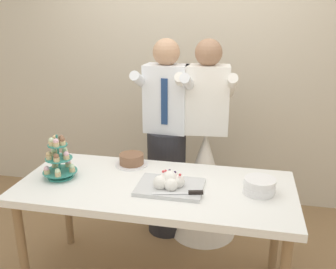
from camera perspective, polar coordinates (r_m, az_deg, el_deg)
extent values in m
cube|color=beige|center=(3.64, 3.47, 12.02)|extent=(5.20, 0.10, 2.90)
cube|color=white|center=(2.47, -1.98, -8.16)|extent=(1.80, 0.80, 0.05)
cylinder|color=olive|center=(2.72, -21.38, -16.28)|extent=(0.06, 0.06, 0.72)
cylinder|color=olive|center=(3.19, -15.14, -10.21)|extent=(0.06, 0.06, 0.72)
cylinder|color=olive|center=(2.89, 16.18, -13.46)|extent=(0.06, 0.06, 0.72)
cylinder|color=teal|center=(2.66, -16.10, -6.19)|extent=(0.17, 0.17, 0.01)
cylinder|color=teal|center=(2.60, -16.38, -3.26)|extent=(0.01, 0.01, 0.31)
cylinder|color=teal|center=(2.64, -16.18, -5.42)|extent=(0.23, 0.23, 0.01)
cylinder|color=#D1B784|center=(2.60, -14.45, -5.24)|extent=(0.04, 0.04, 0.03)
sphere|color=beige|center=(2.60, -14.50, -4.75)|extent=(0.04, 0.04, 0.04)
cylinder|color=#D1B784|center=(2.70, -15.00, -4.44)|extent=(0.04, 0.04, 0.03)
sphere|color=#EAB7C6|center=(2.69, -15.04, -3.97)|extent=(0.04, 0.04, 0.04)
cylinder|color=#D1B784|center=(2.71, -16.91, -4.48)|extent=(0.04, 0.04, 0.03)
sphere|color=#EAB7C6|center=(2.70, -16.95, -4.01)|extent=(0.04, 0.04, 0.04)
cylinder|color=#D1B784|center=(2.62, -18.03, -5.45)|extent=(0.04, 0.04, 0.03)
sphere|color=#EAB7C6|center=(2.61, -18.08, -4.97)|extent=(0.04, 0.04, 0.04)
cylinder|color=#D1B784|center=(2.56, -16.49, -5.86)|extent=(0.04, 0.04, 0.03)
sphere|color=beige|center=(2.55, -16.54, -5.37)|extent=(0.04, 0.04, 0.04)
cylinder|color=teal|center=(2.61, -16.36, -3.51)|extent=(0.18, 0.18, 0.01)
cylinder|color=#D1B784|center=(2.57, -15.28, -3.36)|extent=(0.04, 0.04, 0.03)
sphere|color=#EAB7C6|center=(2.56, -15.32, -2.86)|extent=(0.04, 0.04, 0.04)
cylinder|color=#D1B784|center=(2.64, -15.46, -2.74)|extent=(0.04, 0.04, 0.03)
sphere|color=beige|center=(2.63, -15.50, -2.26)|extent=(0.04, 0.04, 0.04)
cylinder|color=#D1B784|center=(2.65, -17.03, -2.80)|extent=(0.04, 0.04, 0.03)
sphere|color=beige|center=(2.65, -17.08, -2.31)|extent=(0.04, 0.04, 0.04)
cylinder|color=#D1B784|center=(2.60, -17.74, -3.35)|extent=(0.04, 0.04, 0.03)
sphere|color=#D6B27A|center=(2.59, -17.79, -2.86)|extent=(0.04, 0.04, 0.04)
cylinder|color=#D1B784|center=(2.55, -16.69, -3.68)|extent=(0.04, 0.04, 0.03)
sphere|color=brown|center=(2.54, -16.73, -3.18)|extent=(0.04, 0.04, 0.04)
cylinder|color=teal|center=(2.58, -16.55, -1.55)|extent=(0.13, 0.13, 0.01)
cylinder|color=#D1B784|center=(2.56, -15.82, -1.24)|extent=(0.04, 0.04, 0.03)
sphere|color=brown|center=(2.55, -15.87, -0.73)|extent=(0.04, 0.04, 0.04)
cylinder|color=#D1B784|center=(2.59, -15.98, -0.96)|extent=(0.04, 0.04, 0.03)
sphere|color=brown|center=(2.59, -16.03, -0.46)|extent=(0.04, 0.04, 0.04)
cylinder|color=#D1B784|center=(2.60, -16.85, -0.97)|extent=(0.04, 0.04, 0.03)
sphere|color=#D6B27A|center=(2.60, -16.90, -0.47)|extent=(0.04, 0.04, 0.04)
cylinder|color=#D1B784|center=(2.56, -17.38, -1.33)|extent=(0.04, 0.04, 0.03)
sphere|color=beige|center=(2.55, -17.43, -0.83)|extent=(0.04, 0.04, 0.04)
cylinder|color=#D1B784|center=(2.54, -16.73, -1.47)|extent=(0.04, 0.04, 0.03)
sphere|color=#EAB7C6|center=(2.53, -16.78, -0.96)|extent=(0.04, 0.04, 0.04)
cube|color=silver|center=(2.40, 0.33, -8.03)|extent=(0.42, 0.31, 0.02)
sphere|color=white|center=(2.37, 1.54, -7.22)|extent=(0.09, 0.09, 0.09)
sphere|color=white|center=(2.43, 0.98, -6.68)|extent=(0.08, 0.08, 0.08)
sphere|color=white|center=(2.42, -0.58, -6.81)|extent=(0.07, 0.07, 0.07)
sphere|color=white|center=(2.36, -1.19, -7.37)|extent=(0.09, 0.09, 0.09)
sphere|color=white|center=(2.33, 0.48, -7.73)|extent=(0.08, 0.08, 0.08)
sphere|color=white|center=(2.38, 0.33, -6.80)|extent=(0.11, 0.11, 0.11)
sphere|color=#DB474C|center=(2.37, -0.37, -5.61)|extent=(0.02, 0.02, 0.02)
sphere|color=#2D1938|center=(2.38, 0.26, -5.54)|extent=(0.02, 0.02, 0.02)
sphere|color=#DB474C|center=(2.36, -0.03, -6.17)|extent=(0.02, 0.02, 0.02)
sphere|color=#DB474C|center=(2.33, 1.85, -6.19)|extent=(0.02, 0.02, 0.02)
sphere|color=#DB474C|center=(2.38, -0.75, -5.69)|extent=(0.02, 0.02, 0.02)
sphere|color=#2D1938|center=(2.36, 1.07, -5.81)|extent=(0.02, 0.02, 0.02)
cube|color=silver|center=(2.29, 0.48, -9.00)|extent=(0.23, 0.07, 0.00)
cube|color=black|center=(2.29, 4.27, -8.82)|extent=(0.09, 0.05, 0.02)
cylinder|color=white|center=(2.42, 13.63, -8.57)|extent=(0.19, 0.19, 0.01)
cylinder|color=white|center=(2.42, 13.75, -8.31)|extent=(0.19, 0.19, 0.01)
cylinder|color=white|center=(2.41, 13.76, -8.12)|extent=(0.19, 0.19, 0.01)
cylinder|color=white|center=(2.40, 13.77, -7.89)|extent=(0.19, 0.19, 0.01)
cylinder|color=white|center=(2.40, 13.85, -7.61)|extent=(0.19, 0.19, 0.01)
cylinder|color=white|center=(2.40, 13.79, -7.38)|extent=(0.19, 0.19, 0.01)
cylinder|color=white|center=(2.39, 13.73, -7.13)|extent=(0.19, 0.19, 0.01)
cylinder|color=white|center=(2.38, 13.80, -6.92)|extent=(0.19, 0.19, 0.01)
cylinder|color=white|center=(2.38, 13.93, -6.73)|extent=(0.19, 0.19, 0.01)
cylinder|color=white|center=(2.77, -5.57, -4.55)|extent=(0.24, 0.24, 0.01)
cylinder|color=brown|center=(2.75, -5.60, -3.73)|extent=(0.18, 0.18, 0.07)
cylinder|color=#232328|center=(3.22, -0.22, -7.29)|extent=(0.32, 0.32, 0.92)
cube|color=white|center=(2.97, -0.24, 5.49)|extent=(0.35, 0.22, 0.54)
sphere|color=tan|center=(2.91, -0.25, 12.49)|extent=(0.21, 0.21, 0.21)
cylinder|color=white|center=(3.00, -3.63, 7.70)|extent=(0.11, 0.49, 0.28)
cylinder|color=white|center=(2.90, 3.54, 7.32)|extent=(0.11, 0.49, 0.28)
cube|color=navy|center=(2.87, -0.56, 5.02)|extent=(0.05, 0.01, 0.36)
cone|color=white|center=(3.20, 5.56, -7.51)|extent=(0.56, 0.56, 0.92)
cube|color=white|center=(2.96, 5.99, 5.31)|extent=(0.36, 0.23, 0.54)
sphere|color=#997054|center=(2.90, 6.24, 12.35)|extent=(0.21, 0.21, 0.21)
cylinder|color=white|center=(2.94, 2.11, 7.49)|extent=(0.12, 0.49, 0.28)
cylinder|color=white|center=(2.94, 9.58, 7.23)|extent=(0.12, 0.49, 0.28)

